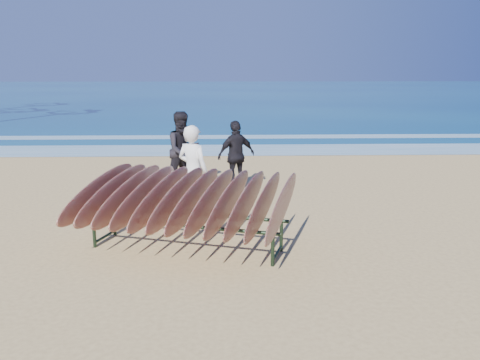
{
  "coord_description": "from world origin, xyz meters",
  "views": [
    {
      "loc": [
        -0.29,
        -7.83,
        2.87
      ],
      "look_at": [
        0.0,
        0.8,
        0.95
      ],
      "focal_mm": 38.0,
      "sensor_mm": 36.0,
      "label": 1
    }
  ],
  "objects": [
    {
      "name": "foam_far",
      "position": [
        0.0,
        13.5,
        0.01
      ],
      "size": [
        160.0,
        160.0,
        0.0
      ],
      "primitive_type": "plane",
      "color": "white",
      "rests_on": "ground"
    },
    {
      "name": "ground",
      "position": [
        0.0,
        0.0,
        0.0
      ],
      "size": [
        120.0,
        120.0,
        0.0
      ],
      "primitive_type": "plane",
      "color": "tan",
      "rests_on": "ground"
    },
    {
      "name": "surfboard_rack",
      "position": [
        -0.89,
        -0.05,
        0.83
      ],
      "size": [
        3.76,
        3.3,
        1.3
      ],
      "rotation": [
        0.0,
        0.0,
        -0.31
      ],
      "color": "black",
      "rests_on": "ground"
    },
    {
      "name": "person_dark_b",
      "position": [
        0.02,
        4.07,
        0.83
      ],
      "size": [
        1.05,
        0.81,
        1.66
      ],
      "primitive_type": "imported",
      "rotation": [
        0.0,
        0.0,
        3.63
      ],
      "color": "black",
      "rests_on": "ground"
    },
    {
      "name": "person_white",
      "position": [
        -0.88,
        1.83,
        0.9
      ],
      "size": [
        0.78,
        0.71,
        1.8
      ],
      "primitive_type": "imported",
      "rotation": [
        0.0,
        0.0,
        2.58
      ],
      "color": "white",
      "rests_on": "ground"
    },
    {
      "name": "ocean",
      "position": [
        0.0,
        55.0,
        0.01
      ],
      "size": [
        160.0,
        160.0,
        0.0
      ],
      "primitive_type": "plane",
      "color": "navy",
      "rests_on": "ground"
    },
    {
      "name": "foam_near",
      "position": [
        0.0,
        10.0,
        0.01
      ],
      "size": [
        160.0,
        160.0,
        0.0
      ],
      "primitive_type": "plane",
      "color": "white",
      "rests_on": "ground"
    },
    {
      "name": "person_dark_a",
      "position": [
        -1.24,
        4.17,
        0.93
      ],
      "size": [
        1.14,
        1.08,
        1.86
      ],
      "primitive_type": "imported",
      "rotation": [
        0.0,
        0.0,
        0.56
      ],
      "color": "black",
      "rests_on": "ground"
    }
  ]
}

